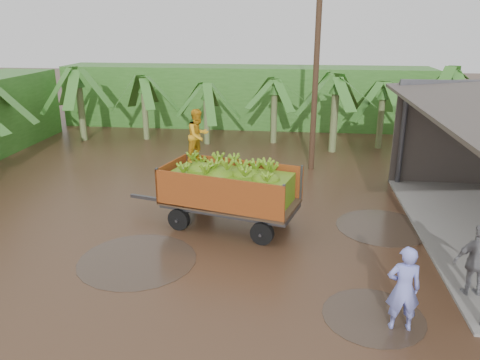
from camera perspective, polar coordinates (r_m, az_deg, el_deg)
name	(u,v)px	position (r m, az deg, el deg)	size (l,w,h in m)	color
ground	(251,239)	(14.07, 1.41, -7.19)	(100.00, 100.00, 0.00)	black
hedge_north	(245,96)	(29.10, 0.56, 10.17)	(22.00, 3.00, 3.60)	#2D661E
banana_trailer	(229,187)	(14.49, -1.36, -0.91)	(5.82, 3.00, 3.60)	#BC531A
man_blue	(404,289)	(10.41, 19.31, -12.40)	(0.70, 0.46, 1.91)	#7D86E4
man_grey	(477,262)	(12.20, 26.97, -8.89)	(1.08, 0.45, 1.84)	gray
utility_pole	(316,72)	(20.05, 9.24, 12.85)	(1.20, 0.24, 8.23)	#47301E
banana_plants	(149,125)	(20.86, -11.08, 6.62)	(24.63, 21.33, 4.32)	#2D661E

